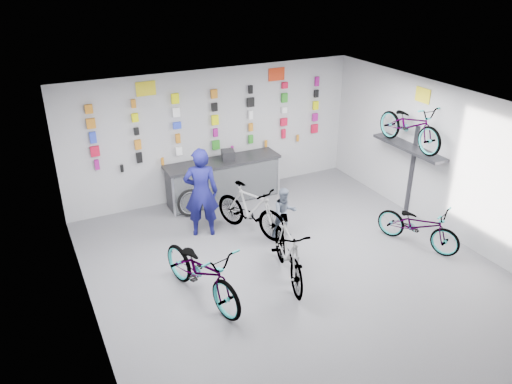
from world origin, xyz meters
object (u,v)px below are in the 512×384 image
bike_service (251,209)px  clerk (201,192)px  bike_left (202,271)px  bike_right (418,225)px  bike_center (288,251)px  customer (285,213)px  counter (223,181)px

bike_service → clerk: (-0.91, 0.40, 0.40)m
clerk → bike_left: bearing=88.7°
bike_left → bike_right: (4.41, -0.30, -0.09)m
bike_center → customer: size_ratio=1.73×
counter → customer: size_ratio=2.53×
counter → bike_right: 4.43m
bike_right → customer: 2.63m
bike_center → customer: bearing=78.2°
clerk → counter: bearing=-108.9°
counter → bike_center: (-0.22, -3.41, 0.07)m
counter → clerk: 1.67m
customer → counter: bearing=107.8°
bike_center → clerk: (-0.78, 2.15, 0.39)m
bike_left → bike_service: size_ratio=1.15×
counter → bike_center: size_ratio=1.46×
bike_center → customer: (0.67, 1.31, -0.02)m
customer → bike_service: bearing=147.0°
bike_left → bike_right: size_ratio=1.21×
bike_right → clerk: 4.33m
bike_left → bike_service: bike_left is taller
bike_right → bike_left: bearing=153.5°
counter → bike_right: size_ratio=1.58×
clerk → bike_right: bearing=167.3°
bike_service → bike_right: bearing=-60.0°
bike_right → customer: bearing=123.4°
bike_left → bike_service: bearing=29.2°
bike_right → customer: customer is taller
bike_right → bike_service: bearing=122.4°
counter → bike_left: bike_left is taller
counter → bike_service: 1.66m
bike_center → clerk: bearing=125.2°
counter → bike_right: (2.62, -3.57, -0.04)m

